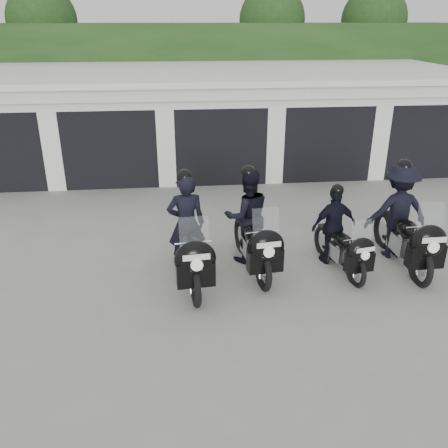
{
  "coord_description": "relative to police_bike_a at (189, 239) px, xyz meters",
  "views": [
    {
      "loc": [
        -1.26,
        -7.63,
        4.47
      ],
      "look_at": [
        -0.46,
        0.19,
        1.05
      ],
      "focal_mm": 38.0,
      "sensor_mm": 36.0,
      "label": 1
    }
  ],
  "objects": [
    {
      "name": "ground",
      "position": [
        1.11,
        -0.11,
        -0.83
      ],
      "size": [
        80.0,
        80.0,
        0.0
      ],
      "primitive_type": "plane",
      "color": "gray",
      "rests_on": "ground"
    },
    {
      "name": "garage_block",
      "position": [
        1.11,
        7.95,
        0.6
      ],
      "size": [
        16.4,
        6.8,
        2.96
      ],
      "color": "silver",
      "rests_on": "ground"
    },
    {
      "name": "background_vegetation",
      "position": [
        1.48,
        12.81,
        1.94
      ],
      "size": [
        20.0,
        3.9,
        5.8
      ],
      "color": "#173513",
      "rests_on": "ground"
    },
    {
      "name": "police_bike_a",
      "position": [
        0.0,
        0.0,
        0.0
      ],
      "size": [
        0.84,
        2.39,
        2.08
      ],
      "rotation": [
        0.0,
        0.0,
        0.09
      ],
      "color": "black",
      "rests_on": "ground"
    },
    {
      "name": "police_bike_b",
      "position": [
        1.19,
        0.47,
        0.03
      ],
      "size": [
        1.0,
        2.32,
        2.02
      ],
      "rotation": [
        0.0,
        0.0,
        0.13
      ],
      "color": "black",
      "rests_on": "ground"
    },
    {
      "name": "police_bike_c",
      "position": [
        2.85,
        0.24,
        -0.12
      ],
      "size": [
        0.99,
        1.91,
        1.68
      ],
      "rotation": [
        0.0,
        0.0,
        0.19
      ],
      "color": "black",
      "rests_on": "ground"
    },
    {
      "name": "police_bike_d",
      "position": [
        4.15,
        0.37,
        0.06
      ],
      "size": [
        1.26,
        2.4,
        2.09
      ],
      "rotation": [
        0.0,
        0.0,
        0.01
      ],
      "color": "black",
      "rests_on": "ground"
    }
  ]
}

